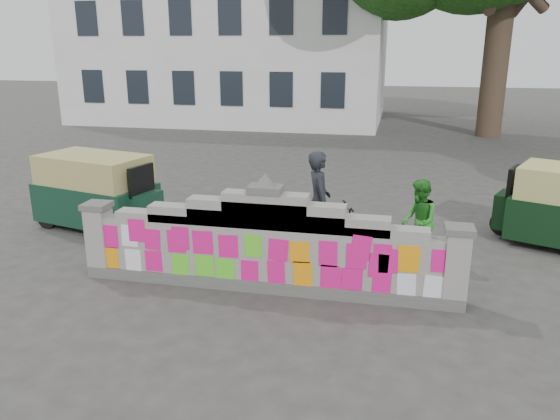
{
  "coord_description": "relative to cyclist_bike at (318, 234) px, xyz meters",
  "views": [
    {
      "loc": [
        2.02,
        -8.19,
        3.94
      ],
      "look_at": [
        0.02,
        1.0,
        1.1
      ],
      "focal_mm": 35.0,
      "sensor_mm": 36.0,
      "label": 1
    }
  ],
  "objects": [
    {
      "name": "rickshaw_left",
      "position": [
        -5.08,
        0.97,
        0.3
      ],
      "size": [
        3.07,
        1.95,
        1.65
      ],
      "rotation": [
        0.0,
        0.0,
        -0.24
      ],
      "color": "#113423",
      "rests_on": "ground"
    },
    {
      "name": "cyclist_rider",
      "position": [
        -0.0,
        0.0,
        0.38
      ],
      "size": [
        0.66,
        0.8,
        1.87
      ],
      "primitive_type": "imported",
      "rotation": [
        0.0,
        0.0,
        1.93
      ],
      "color": "black",
      "rests_on": "ground"
    },
    {
      "name": "pedestrian",
      "position": [
        1.84,
        0.41,
        0.24
      ],
      "size": [
        0.7,
        0.85,
        1.59
      ],
      "primitive_type": "imported",
      "rotation": [
        0.0,
        0.0,
        -1.43
      ],
      "color": "#2A8724",
      "rests_on": "ground"
    },
    {
      "name": "building",
      "position": [
        -7.66,
        20.56,
        3.46
      ],
      "size": [
        16.0,
        10.0,
        8.9
      ],
      "color": "silver",
      "rests_on": "ground"
    },
    {
      "name": "parapet_wall",
      "position": [
        -0.66,
        -1.43,
        0.2
      ],
      "size": [
        6.48,
        0.44,
        2.01
      ],
      "color": "#4C4C49",
      "rests_on": "ground"
    },
    {
      "name": "cyclist_bike",
      "position": [
        0.0,
        0.0,
        0.0
      ],
      "size": [
        2.22,
        1.42,
        1.1
      ],
      "primitive_type": "imported",
      "rotation": [
        0.0,
        0.0,
        1.93
      ],
      "color": "black",
      "rests_on": "ground"
    },
    {
      "name": "ground",
      "position": [
        -0.66,
        -1.42,
        -0.55
      ],
      "size": [
        100.0,
        100.0,
        0.0
      ],
      "primitive_type": "plane",
      "color": "#383533",
      "rests_on": "ground"
    }
  ]
}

